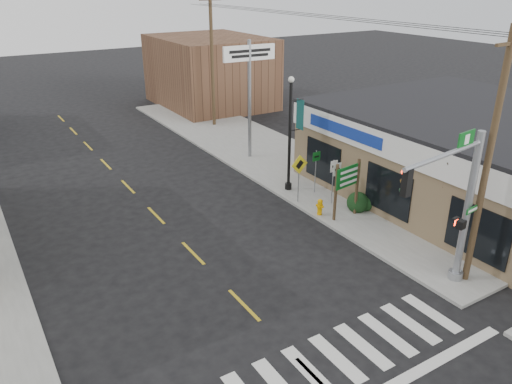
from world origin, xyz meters
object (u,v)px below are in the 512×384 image
traffic_signal_pole (458,196)px  dance_center_sign (249,70)px  utility_pole_far (212,59)px  fire_hydrant (320,206)px  utility_pole_near (488,161)px  bare_tree (459,167)px  guide_sign (348,182)px  lamp_post (291,126)px

traffic_signal_pole → dance_center_sign: (1.22, 15.26, 1.74)m
traffic_signal_pole → utility_pole_far: bearing=75.9°
fire_hydrant → utility_pole_near: utility_pole_near is taller
fire_hydrant → utility_pole_far: 16.75m
fire_hydrant → bare_tree: (2.76, -4.78, 2.88)m
dance_center_sign → bare_tree: (1.31, -13.36, -1.82)m
fire_hydrant → utility_pole_near: bearing=-80.1°
dance_center_sign → utility_pole_far: 7.51m
utility_pole_far → utility_pole_near: bearing=-91.9°
guide_sign → fire_hydrant: (-0.83, 0.80, -1.31)m
guide_sign → utility_pole_far: size_ratio=0.29×
guide_sign → dance_center_sign: 9.99m
lamp_post → dance_center_sign: size_ratio=0.84×
traffic_signal_pole → guide_sign: traffic_signal_pole is taller
lamp_post → bare_tree: size_ratio=1.36×
traffic_signal_pole → utility_pole_far: 22.81m
dance_center_sign → bare_tree: dance_center_sign is taller
utility_pole_near → utility_pole_far: 22.89m
utility_pole_far → fire_hydrant: bearing=-97.9°
fire_hydrant → utility_pole_far: bearing=79.9°
fire_hydrant → utility_pole_near: size_ratio=0.09×
lamp_post → dance_center_sign: 5.76m
fire_hydrant → utility_pole_near: (1.20, -6.88, 4.06)m
traffic_signal_pole → dance_center_sign: dance_center_sign is taller
fire_hydrant → bare_tree: size_ratio=0.18×
dance_center_sign → lamp_post: bearing=-97.0°
traffic_signal_pole → fire_hydrant: size_ratio=7.37×
bare_tree → fire_hydrant: bearing=120.0°
dance_center_sign → utility_pole_near: bearing=-88.5°
guide_sign → utility_pole_far: bearing=74.5°
bare_tree → utility_pole_far: utility_pole_far is taller
utility_pole_far → guide_sign: bearing=-94.7°
guide_sign → bare_tree: (1.93, -3.98, 1.57)m
utility_pole_near → traffic_signal_pole: bearing=165.2°
fire_hydrant → lamp_post: lamp_post is taller
traffic_signal_pole → dance_center_sign: 15.41m
lamp_post → bare_tree: lamp_post is taller
dance_center_sign → utility_pole_far: utility_pole_far is taller
fire_hydrant → bare_tree: bearing=-60.0°
bare_tree → utility_pole_far: (0.08, 20.73, 1.40)m
lamp_post → bare_tree: (2.20, -7.96, -0.01)m
utility_pole_near → lamp_post: bearing=90.5°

